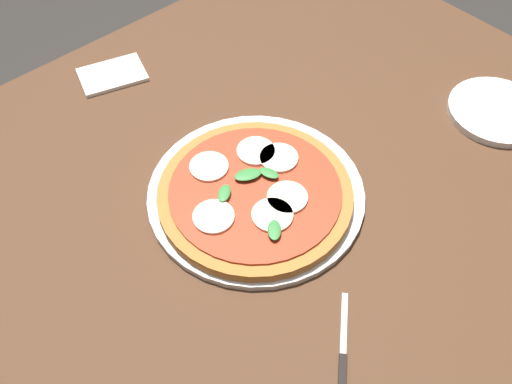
{
  "coord_description": "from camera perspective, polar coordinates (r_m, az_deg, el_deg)",
  "views": [
    {
      "loc": [
        0.49,
        0.48,
        1.48
      ],
      "look_at": [
        0.08,
        0.03,
        0.73
      ],
      "focal_mm": 39.97,
      "sensor_mm": 36.0,
      "label": 1
    }
  ],
  "objects": [
    {
      "name": "dining_table",
      "position": [
        1.1,
        1.99,
        -0.11
      ],
      "size": [
        1.28,
        1.05,
        0.72
      ],
      "color": "#4C301E",
      "rests_on": "ground_plane"
    },
    {
      "name": "knife",
      "position": [
        0.84,
        8.7,
        -15.78
      ],
      "size": [
        0.12,
        0.11,
        0.01
      ],
      "color": "black",
      "rests_on": "dining_table"
    },
    {
      "name": "plate_white",
      "position": [
        1.2,
        22.96,
        7.46
      ],
      "size": [
        0.19,
        0.19,
        0.01
      ],
      "primitive_type": "cylinder",
      "color": "white",
      "rests_on": "dining_table"
    },
    {
      "name": "pizza",
      "position": [
        0.95,
        -0.11,
        -0.12
      ],
      "size": [
        0.33,
        0.33,
        0.03
      ],
      "color": "#B27033",
      "rests_on": "serving_tray"
    },
    {
      "name": "serving_tray",
      "position": [
        0.97,
        0.0,
        -0.15
      ],
      "size": [
        0.37,
        0.37,
        0.01
      ],
      "primitive_type": "cylinder",
      "color": "silver",
      "rests_on": "dining_table"
    },
    {
      "name": "napkin",
      "position": [
        1.23,
        -14.18,
        11.31
      ],
      "size": [
        0.15,
        0.12,
        0.01
      ],
      "primitive_type": "cube",
      "rotation": [
        0.0,
        0.0,
        -0.31
      ],
      "color": "white",
      "rests_on": "dining_table"
    },
    {
      "name": "ground_plane",
      "position": [
        1.64,
        1.37,
        -13.96
      ],
      "size": [
        6.0,
        6.0,
        0.0
      ],
      "primitive_type": "plane",
      "color": "#2D2B28"
    }
  ]
}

